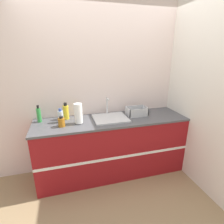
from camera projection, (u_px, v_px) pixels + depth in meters
The scene contains 11 objects.
ground_plane at pixel (118, 183), 2.61m from camera, with size 12.00×12.00×0.00m, color #937A56.
wall_back at pixel (106, 89), 2.78m from camera, with size 4.63×0.06×2.60m.
wall_right at pixel (182, 89), 2.76m from camera, with size 0.06×2.62×2.60m.
counter_cabinet at pixel (112, 146), 2.74m from camera, with size 2.26×0.64×0.91m.
sink at pixel (110, 118), 2.60m from camera, with size 0.50×0.44×0.28m.
paper_towel_roll at pixel (78, 114), 2.38m from camera, with size 0.11×0.11×0.29m.
dish_rack at pixel (137, 112), 2.73m from camera, with size 0.31×0.21×0.13m.
bottle_amber at pixel (61, 122), 2.31m from camera, with size 0.09×0.09×0.14m.
bottle_clear at pixel (61, 116), 2.44m from camera, with size 0.07×0.07×0.20m.
bottle_yellow at pixel (66, 112), 2.56m from camera, with size 0.08×0.08×0.25m.
bottle_green at pixel (39, 115), 2.45m from camera, with size 0.06×0.06×0.25m.
Camera 1 is at (-0.65, -2.02, 1.85)m, focal length 28.00 mm.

